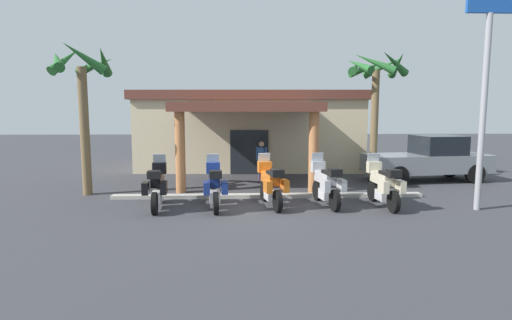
# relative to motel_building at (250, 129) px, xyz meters

# --- Properties ---
(ground_plane) EXTENTS (80.00, 80.00, 0.00)m
(ground_plane) POSITION_rel_motel_building_xyz_m (-0.10, -9.22, -2.05)
(ground_plane) COLOR #38383D
(motel_building) EXTENTS (11.79, 10.96, 3.97)m
(motel_building) POSITION_rel_motel_building_xyz_m (0.00, 0.00, 0.00)
(motel_building) COLOR beige
(motel_building) RESTS_ON ground_plane
(motorcycle_black) EXTENTS (0.74, 2.21, 1.61)m
(motorcycle_black) POSITION_rel_motel_building_xyz_m (-3.06, -9.33, -1.35)
(motorcycle_black) COLOR black
(motorcycle_black) RESTS_ON ground_plane
(motorcycle_blue) EXTENTS (0.77, 2.21, 1.61)m
(motorcycle_blue) POSITION_rel_motel_building_xyz_m (-1.30, -9.35, -1.35)
(motorcycle_blue) COLOR black
(motorcycle_blue) RESTS_ON ground_plane
(motorcycle_orange) EXTENTS (0.90, 2.19, 1.61)m
(motorcycle_orange) POSITION_rel_motel_building_xyz_m (0.45, -9.17, -1.35)
(motorcycle_orange) COLOR black
(motorcycle_orange) RESTS_ON ground_plane
(motorcycle_silver) EXTENTS (0.83, 2.21, 1.61)m
(motorcycle_silver) POSITION_rel_motel_building_xyz_m (2.20, -9.14, -1.35)
(motorcycle_silver) COLOR black
(motorcycle_silver) RESTS_ON ground_plane
(motorcycle_cream) EXTENTS (0.73, 2.21, 1.61)m
(motorcycle_cream) POSITION_rel_motel_building_xyz_m (3.96, -9.36, -1.35)
(motorcycle_cream) COLOR black
(motorcycle_cream) RESTS_ON ground_plane
(pedestrian) EXTENTS (0.46, 0.33, 1.70)m
(pedestrian) POSITION_rel_motel_building_xyz_m (0.39, -4.46, -1.06)
(pedestrian) COLOR #3F334C
(pedestrian) RESTS_ON ground_plane
(pickup_truck_gray) EXTENTS (5.38, 2.48, 1.95)m
(pickup_truck_gray) POSITION_rel_motel_building_xyz_m (7.57, -4.73, -1.11)
(pickup_truck_gray) COLOR black
(pickup_truck_gray) RESTS_ON ground_plane
(palm_tree_roadside) EXTENTS (2.25, 2.28, 5.36)m
(palm_tree_roadside) POSITION_rel_motel_building_xyz_m (-6.01, -7.12, 1.87)
(palm_tree_roadside) COLOR brown
(palm_tree_roadside) RESTS_ON ground_plane
(palm_tree_near_portico) EXTENTS (2.71, 2.79, 5.56)m
(palm_tree_near_portico) POSITION_rel_motel_building_xyz_m (5.43, -3.81, 2.31)
(palm_tree_near_portico) COLOR brown
(palm_tree_near_portico) RESTS_ON ground_plane
(roadside_sign) EXTENTS (1.40, 0.18, 6.89)m
(roadside_sign) POSITION_rel_motel_building_xyz_m (6.70, -9.81, 2.56)
(roadside_sign) COLOR #99999E
(roadside_sign) RESTS_ON ground_plane
(curb_strip) EXTENTS (10.77, 0.36, 0.12)m
(curb_strip) POSITION_rel_motel_building_xyz_m (0.45, -7.85, -1.99)
(curb_strip) COLOR #ADA89E
(curb_strip) RESTS_ON ground_plane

